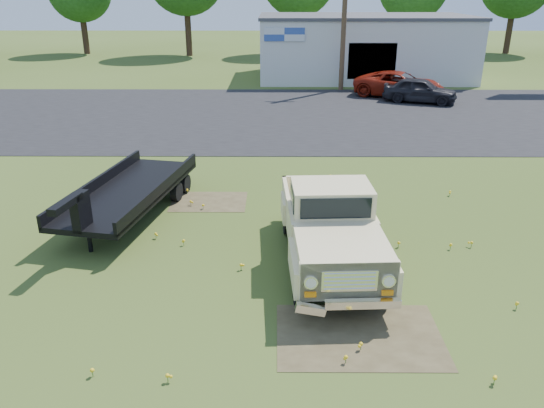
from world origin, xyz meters
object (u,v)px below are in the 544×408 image
at_px(vintage_pickup_truck, 330,224).
at_px(dark_sedan, 420,90).
at_px(flatbed_trailer, 129,188).
at_px(red_pickup, 399,85).

xyz_separation_m(vintage_pickup_truck, dark_sedan, (6.67, 18.33, -0.30)).
height_order(flatbed_trailer, dark_sedan, flatbed_trailer).
height_order(red_pickup, dark_sedan, red_pickup).
distance_m(vintage_pickup_truck, flatbed_trailer, 5.91).
height_order(vintage_pickup_truck, dark_sedan, vintage_pickup_truck).
bearing_deg(vintage_pickup_truck, red_pickup, 70.83).
relative_size(red_pickup, dark_sedan, 1.30).
relative_size(vintage_pickup_truck, dark_sedan, 1.36).
bearing_deg(red_pickup, flatbed_trailer, 171.09).
bearing_deg(flatbed_trailer, red_pickup, 68.09).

